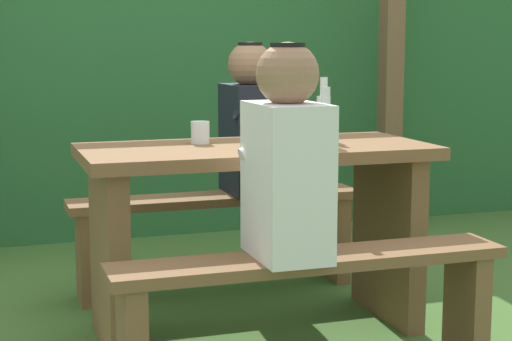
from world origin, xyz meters
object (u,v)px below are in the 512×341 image
Objects in this scene: bench_near at (311,293)px; bottle_left at (323,115)px; person_white_shirt at (287,160)px; bench_far at (217,223)px; person_black_coat at (250,124)px; picnic_table at (256,207)px; drinking_glass at (200,132)px; bottle_right at (326,123)px.

bottle_left is at bearing 64.37° from bench_near.
bench_far is at bearing 85.70° from person_white_shirt.
bench_far is 1.95× the size of person_black_coat.
bench_far is (0.00, 0.60, -0.19)m from picnic_table.
bottle_right reaches higher than drinking_glass.
bench_far is 5.27× the size of bottle_left.
person_black_coat is at bearing 77.72° from person_white_shirt.
bench_far is 0.50m from person_black_coat.
bottle_left reaches higher than bottle_right.
person_white_shirt is 0.73m from drinking_glass.
drinking_glass is (-0.20, -0.47, 0.49)m from bench_far.
bench_far is (0.00, 1.20, 0.00)m from bench_near.
picnic_table is 0.38m from drinking_glass.
person_white_shirt is (-0.09, 0.00, 0.47)m from bench_near.
bottle_left is (0.33, 0.09, 0.36)m from picnic_table.
bench_far is 1.95× the size of person_white_shirt.
bench_far is 1.29m from person_white_shirt.
bench_far is at bearing 178.88° from person_black_coat.
person_white_shirt reaches higher than bench_far.
bench_near is 1.95× the size of person_white_shirt.
drinking_glass reaches higher than bench_near.
bottle_right reaches higher than bench_near.
drinking_glass is at bearing 176.29° from bottle_left.
bottle_right is (0.46, -0.23, 0.05)m from drinking_glass.
picnic_table is 5.94× the size of bottle_right.
bottle_right is (-0.07, -0.20, -0.01)m from bottle_left.
picnic_table is 1.00× the size of bench_far.
drinking_glass is 0.35× the size of bottle_left.
bench_far is 0.82m from bottle_left.
drinking_glass is 0.51m from bottle_right.
person_black_coat is at bearing 97.16° from bottle_right.
drinking_glass is at bearing 98.59° from person_white_shirt.
drinking_glass is 0.53m from bottle_left.
picnic_table is 15.26× the size of drinking_glass.
person_black_coat is at bearing -1.12° from bench_far.
picnic_table is at bearing -164.63° from bottle_left.
picnic_table is 1.00× the size of bench_near.
bench_far is 5.94× the size of bottle_right.
person_black_coat is 3.05× the size of bottle_right.
person_black_coat is (0.17, 0.60, 0.28)m from picnic_table.
bench_near is at bearing -117.55° from bottle_right.
person_white_shirt is 0.61m from bottle_right.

